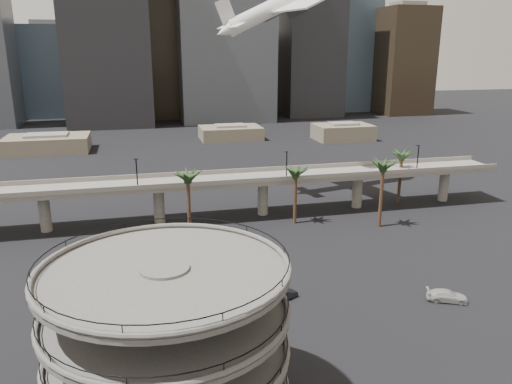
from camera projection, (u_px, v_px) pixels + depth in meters
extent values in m
plane|color=black|center=(290.00, 377.00, 54.45)|extent=(700.00, 700.00, 0.00)
cylinder|color=#524F4C|center=(169.00, 350.00, 45.57)|extent=(4.40, 4.40, 16.50)
torus|color=black|center=(170.00, 378.00, 46.38)|extent=(21.80, 21.80, 0.10)
cylinder|color=#524F4C|center=(169.00, 352.00, 45.64)|extent=(22.00, 22.00, 0.45)
torus|color=#524F4C|center=(169.00, 348.00, 45.50)|extent=(22.20, 22.20, 0.50)
torus|color=black|center=(168.00, 340.00, 45.29)|extent=(21.80, 21.80, 0.10)
cylinder|color=#524F4C|center=(167.00, 313.00, 44.54)|extent=(22.00, 22.00, 0.45)
torus|color=#524F4C|center=(167.00, 308.00, 44.41)|extent=(22.20, 22.20, 0.50)
torus|color=black|center=(166.00, 300.00, 44.19)|extent=(21.80, 21.80, 0.10)
cylinder|color=#524F4C|center=(165.00, 272.00, 43.44)|extent=(22.00, 22.00, 0.45)
torus|color=#524F4C|center=(164.00, 267.00, 43.31)|extent=(22.20, 22.20, 0.50)
torus|color=black|center=(164.00, 259.00, 43.09)|extent=(21.80, 21.80, 0.10)
cube|color=#69635D|center=(212.00, 182.00, 103.65)|extent=(130.00, 9.00, 0.90)
cube|color=#69635D|center=(215.00, 183.00, 99.20)|extent=(130.00, 0.30, 1.00)
cube|color=#69635D|center=(208.00, 173.00, 107.61)|extent=(130.00, 0.30, 1.00)
cylinder|color=#69635D|center=(45.00, 213.00, 97.34)|extent=(2.20, 2.20, 8.00)
cylinder|color=#69635D|center=(159.00, 205.00, 102.31)|extent=(2.20, 2.20, 8.00)
cylinder|color=#69635D|center=(263.00, 198.00, 107.29)|extent=(2.20, 2.20, 8.00)
cylinder|color=#69635D|center=(357.00, 191.00, 112.27)|extent=(2.20, 2.20, 8.00)
cylinder|color=#69635D|center=(444.00, 185.00, 117.25)|extent=(2.20, 2.20, 8.00)
cylinder|color=black|center=(137.00, 174.00, 95.55)|extent=(0.24, 0.24, 6.00)
cylinder|color=black|center=(287.00, 166.00, 102.34)|extent=(0.24, 0.24, 6.00)
cylinder|color=black|center=(418.00, 158.00, 109.13)|extent=(0.24, 0.24, 6.00)
cylinder|color=#452E1D|center=(189.00, 208.00, 92.54)|extent=(0.70, 0.70, 12.15)
ellipsoid|color=#1F3719|center=(188.00, 175.00, 90.76)|extent=(4.40, 4.40, 2.00)
cylinder|color=#452E1D|center=(295.00, 198.00, 101.44)|extent=(0.70, 0.70, 10.80)
ellipsoid|color=#1F3719|center=(296.00, 170.00, 99.85)|extent=(4.40, 4.40, 2.00)
cylinder|color=#452E1D|center=(381.00, 197.00, 99.21)|extent=(0.70, 0.70, 12.60)
ellipsoid|color=#1F3719|center=(383.00, 164.00, 97.37)|extent=(4.40, 4.40, 2.00)
cylinder|color=#452E1D|center=(400.00, 179.00, 115.19)|extent=(0.70, 0.70, 11.25)
ellipsoid|color=#1F3719|center=(402.00, 154.00, 113.53)|extent=(4.40, 4.40, 2.00)
cube|color=#6A5C4E|center=(48.00, 144.00, 174.34)|extent=(28.00, 18.00, 5.50)
cube|color=#69635D|center=(47.00, 135.00, 173.47)|extent=(14.00, 9.00, 0.80)
cube|color=#6A5C4E|center=(230.00, 133.00, 198.91)|extent=(24.00, 16.00, 5.00)
cube|color=#69635D|center=(230.00, 126.00, 198.11)|extent=(12.00, 8.00, 0.80)
cube|color=#6A5C4E|center=(343.00, 132.00, 197.29)|extent=(22.00, 15.00, 6.00)
cube|color=#69635D|center=(343.00, 124.00, 196.35)|extent=(11.00, 7.50, 0.80)
cube|color=#3D4E5E|center=(54.00, 71.00, 264.54)|extent=(30.00, 30.00, 46.62)
cube|color=#69635D|center=(49.00, 23.00, 257.80)|extent=(16.50, 16.50, 2.40)
cube|color=black|center=(104.00, 5.00, 221.00)|extent=(38.00, 30.00, 106.83)
cube|color=black|center=(169.00, 31.00, 253.82)|extent=(28.00, 26.00, 87.41)
cube|color=gray|center=(257.00, 75.00, 285.56)|extent=(24.00, 24.00, 40.79)
cube|color=#69635D|center=(257.00, 36.00, 279.62)|extent=(13.20, 13.20, 2.40)
cube|color=black|center=(311.00, 26.00, 260.32)|extent=(30.00, 28.00, 92.26)
cube|color=#3D4E5E|center=(343.00, 50.00, 288.46)|extent=(34.00, 30.00, 67.98)
cube|color=black|center=(403.00, 62.00, 272.36)|extent=(26.00, 26.00, 56.33)
cube|color=#69635D|center=(408.00, 4.00, 264.28)|extent=(14.30, 14.30, 2.40)
cube|color=gray|center=(189.00, 78.00, 296.41)|extent=(22.00, 22.00, 36.91)
cube|color=#69635D|center=(188.00, 43.00, 291.01)|extent=(12.10, 12.10, 2.40)
cylinder|color=silver|center=(283.00, 3.00, 112.85)|extent=(28.08, 10.56, 14.97)
cone|color=silver|center=(224.00, 32.00, 107.98)|extent=(5.31, 4.36, 4.48)
cube|color=silver|center=(280.00, 8.00, 112.80)|extent=(13.80, 31.61, 3.01)
cube|color=silver|center=(231.00, 26.00, 108.43)|extent=(4.87, 10.61, 1.23)
cube|color=silver|center=(226.00, 13.00, 107.18)|extent=(5.23, 1.67, 6.53)
cylinder|color=#29292E|center=(271.00, 14.00, 118.41)|extent=(5.17, 3.20, 3.63)
cylinder|color=#29292E|center=(297.00, 11.00, 108.76)|extent=(5.17, 3.20, 3.63)
imported|color=red|center=(196.00, 297.00, 70.45)|extent=(4.91, 3.39, 1.55)
imported|color=black|center=(284.00, 295.00, 71.31)|extent=(4.42, 3.11, 1.38)
imported|color=#B3B2AF|center=(447.00, 296.00, 70.76)|extent=(6.05, 4.33, 1.63)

